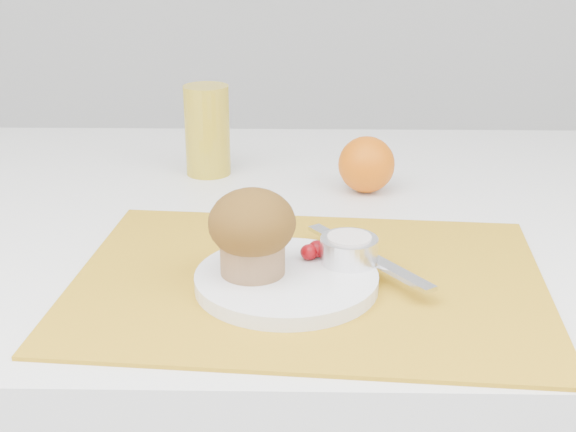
{
  "coord_description": "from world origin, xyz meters",
  "views": [
    {
      "loc": [
        -0.02,
        -0.9,
        1.12
      ],
      "look_at": [
        -0.03,
        -0.09,
        0.8
      ],
      "focal_mm": 50.0,
      "sensor_mm": 36.0,
      "label": 1
    }
  ],
  "objects_px": {
    "orange": "(366,164)",
    "juice_glass": "(207,130)",
    "muffin": "(252,230)",
    "plate": "(286,280)"
  },
  "relations": [
    {
      "from": "juice_glass",
      "to": "muffin",
      "type": "relative_size",
      "value": 1.46
    },
    {
      "from": "orange",
      "to": "juice_glass",
      "type": "bearing_deg",
      "value": 161.82
    },
    {
      "from": "plate",
      "to": "juice_glass",
      "type": "bearing_deg",
      "value": 107.85
    },
    {
      "from": "orange",
      "to": "juice_glass",
      "type": "xyz_separation_m",
      "value": [
        -0.22,
        0.07,
        0.03
      ]
    },
    {
      "from": "plate",
      "to": "muffin",
      "type": "distance_m",
      "value": 0.06
    },
    {
      "from": "plate",
      "to": "muffin",
      "type": "relative_size",
      "value": 2.11
    },
    {
      "from": "plate",
      "to": "orange",
      "type": "height_order",
      "value": "orange"
    },
    {
      "from": "muffin",
      "to": "orange",
      "type": "bearing_deg",
      "value": 65.7
    },
    {
      "from": "muffin",
      "to": "plate",
      "type": "bearing_deg",
      "value": -4.58
    },
    {
      "from": "juice_glass",
      "to": "orange",
      "type": "bearing_deg",
      "value": -18.18
    }
  ]
}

